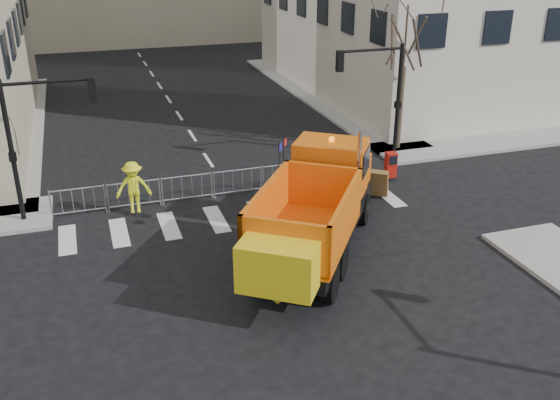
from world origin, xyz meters
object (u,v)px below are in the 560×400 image
object	(u,v)px
plow_truck	(315,207)
worker	(133,187)
cop_c	(314,174)
cop_b	(321,172)
cop_a	(353,177)
newspaper_box	(391,165)

from	to	relation	value
plow_truck	worker	xyz separation A→B (m)	(-5.31, 5.14, -0.62)
cop_c	plow_truck	bearing A→B (deg)	22.63
plow_truck	cop_b	distance (m)	5.66
plow_truck	cop_b	xyz separation A→B (m)	(2.28, 5.10, -0.90)
cop_a	newspaper_box	bearing A→B (deg)	-166.65
cop_a	worker	world-z (taller)	worker
cop_a	cop_b	distance (m)	1.51
cop_a	cop_b	xyz separation A→B (m)	(-0.91, 1.20, -0.09)
cop_b	newspaper_box	xyz separation A→B (m)	(3.37, 0.30, -0.18)
cop_a	newspaper_box	xyz separation A→B (m)	(2.46, 1.50, -0.28)
cop_b	worker	distance (m)	7.60
cop_c	newspaper_box	world-z (taller)	cop_c
worker	newspaper_box	size ratio (longest dim) A/B	1.84
newspaper_box	plow_truck	bearing A→B (deg)	-132.89
plow_truck	cop_a	size ratio (longest dim) A/B	5.15
cop_a	worker	xyz separation A→B (m)	(-8.50, 1.24, 0.19)
cop_b	worker	xyz separation A→B (m)	(-7.59, 0.04, 0.28)
cop_b	newspaper_box	distance (m)	3.39
cop_a	cop_c	bearing A→B (deg)	-60.60
plow_truck	newspaper_box	xyz separation A→B (m)	(5.65, 5.40, -1.09)
cop_c	worker	xyz separation A→B (m)	(-7.24, 0.08, 0.31)
cop_c	worker	distance (m)	7.25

